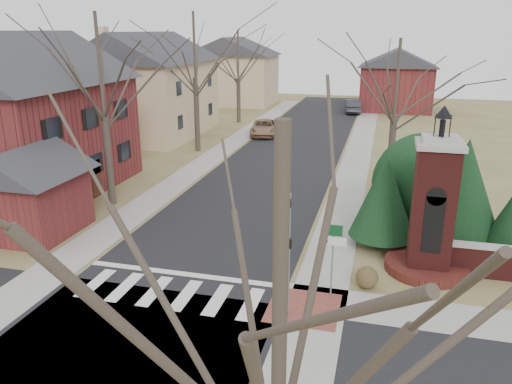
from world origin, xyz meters
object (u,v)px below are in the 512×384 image
(brick_gate_monument, at_px, (432,219))
(pickup_truck, at_px, (264,128))
(sign_post, at_px, (333,247))
(traffic_signal_pole, at_px, (288,242))
(distant_car, at_px, (353,106))

(brick_gate_monument, distance_m, pickup_truck, 27.23)
(sign_post, height_order, brick_gate_monument, brick_gate_monument)
(traffic_signal_pole, bearing_deg, sign_post, 47.57)
(traffic_signal_pole, xyz_separation_m, brick_gate_monument, (4.70, 4.42, -0.42))
(sign_post, relative_size, brick_gate_monument, 0.42)
(traffic_signal_pole, height_order, distant_car, traffic_signal_pole)
(traffic_signal_pole, distance_m, pickup_truck, 29.70)
(pickup_truck, relative_size, distant_car, 1.06)
(traffic_signal_pole, xyz_separation_m, distant_car, (-0.90, 43.50, -1.83))
(traffic_signal_pole, relative_size, brick_gate_monument, 0.69)
(traffic_signal_pole, height_order, brick_gate_monument, brick_gate_monument)
(pickup_truck, bearing_deg, sign_post, -80.62)
(sign_post, distance_m, distant_car, 42.16)
(sign_post, bearing_deg, distant_car, 92.98)
(traffic_signal_pole, relative_size, distant_car, 0.98)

